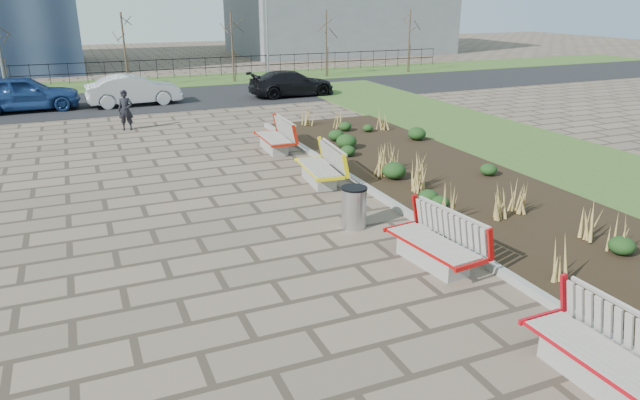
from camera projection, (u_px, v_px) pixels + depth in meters
name	position (u px, v px, depth m)	size (l,w,h in m)	color
ground	(307.00, 328.00, 8.78)	(120.00, 120.00, 0.00)	brown
planting_bed	(452.00, 183.00, 15.41)	(4.50, 18.00, 0.10)	black
planting_curb	(376.00, 194.00, 14.54)	(0.16, 18.00, 0.15)	gray
grass_verge_near	(583.00, 165.00, 17.19)	(5.00, 38.00, 0.04)	#33511E
grass_verge_far	(126.00, 84.00, 33.00)	(80.00, 5.00, 0.04)	#33511E
road	(139.00, 101.00, 27.82)	(80.00, 7.00, 0.02)	black
bench_a	(599.00, 350.00, 7.39)	(0.90, 2.10, 1.00)	red
bench_b	(433.00, 241.00, 10.69)	(0.90, 2.10, 1.00)	#B60C0C
bench_c	(319.00, 166.00, 15.43)	(0.90, 2.10, 1.00)	yellow
bench_d	(273.00, 136.00, 18.71)	(0.90, 2.10, 1.00)	red
litter_bin	(354.00, 208.00, 12.48)	(0.55, 0.55, 0.91)	#B2B2B7
pedestrian	(126.00, 110.00, 21.56)	(0.55, 0.36, 1.52)	black
car_blue	(23.00, 93.00, 25.05)	(1.85, 4.60, 1.57)	navy
car_silver	(134.00, 90.00, 26.51)	(1.47, 4.23, 1.39)	#A9ABB0
car_black	(292.00, 83.00, 28.97)	(1.78, 4.38, 1.27)	black
tree_b	(1.00, 55.00, 28.80)	(1.40, 1.40, 4.00)	#4C3D2D
tree_c	(125.00, 51.00, 31.03)	(1.40, 1.40, 4.00)	#4C3D2D
tree_d	(232.00, 47.00, 33.25)	(1.40, 1.40, 4.00)	#4C3D2D
tree_e	(326.00, 44.00, 35.48)	(1.40, 1.40, 4.00)	#4C3D2D
tree_f	(409.00, 41.00, 37.71)	(1.40, 1.40, 4.00)	#4C3D2D
lamp_east	(267.00, 29.00, 33.23)	(0.24, 0.60, 6.00)	gray
railing_fence	(123.00, 71.00, 34.09)	(44.00, 0.10, 1.20)	black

